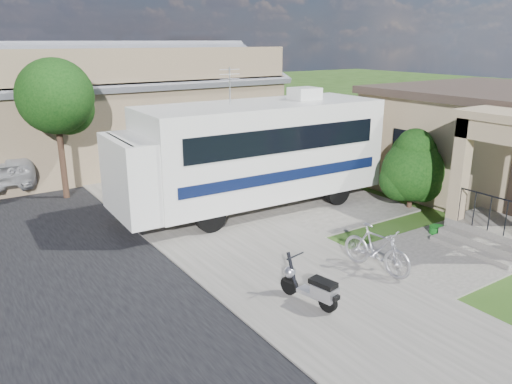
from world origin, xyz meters
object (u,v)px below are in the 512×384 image
shrub (412,168)px  garden_hose (438,231)px  scooter (312,288)px  bicycle (376,251)px  motorhome (252,151)px

shrub → garden_hose: shrub is taller
scooter → bicycle: bicycle is taller
shrub → garden_hose: size_ratio=5.54×
shrub → bicycle: size_ratio=1.43×
shrub → motorhome: bearing=146.8°
motorhome → shrub: 4.96m
scooter → garden_hose: size_ratio=3.06×
motorhome → garden_hose: motorhome is taller
motorhome → shrub: bearing=-31.3°
motorhome → bicycle: 5.52m
motorhome → bicycle: size_ratio=4.76×
motorhome → garden_hose: (2.94, -4.68, -1.74)m
bicycle → shrub: bearing=23.5°
bicycle → garden_hose: 3.24m
scooter → bicycle: bearing=-1.9°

